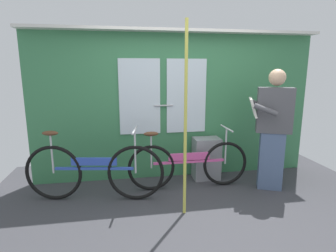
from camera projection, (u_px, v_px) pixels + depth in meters
name	position (u px, v px, depth m)	size (l,w,h in m)	color
ground_plane	(198.00, 218.00, 3.14)	(5.27, 4.20, 0.04)	#38383D
train_door_wall	(175.00, 103.00, 4.14)	(4.27, 0.28, 2.21)	#387A4C
bicycle_near_door	(94.00, 171.00, 3.47)	(1.75, 0.48, 0.93)	black
bicycle_leaning_behind	(188.00, 164.00, 3.83)	(1.71, 0.44, 0.86)	black
passenger_reading_newspaper	(273.00, 128.00, 3.72)	(0.62, 0.56, 1.66)	slate
trash_bin_by_wall	(206.00, 158.00, 4.18)	(0.40, 0.28, 0.64)	gray
handrail_pole	(185.00, 122.00, 3.00)	(0.04, 0.04, 2.17)	#C6C14C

